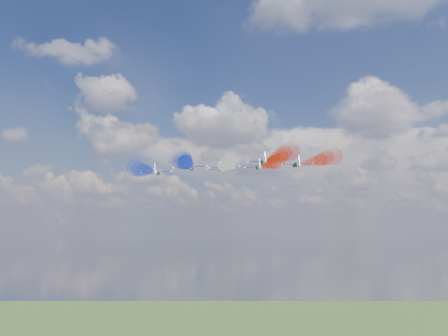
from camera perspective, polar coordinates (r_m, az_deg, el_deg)
The scene contains 16 objects.
jet_lead at distance 183.82m, azimuth -0.45°, elevation -0.18°, with size 10.12×12.64×3.37m, color black, non-canonical shape.
trail_lead at distance 157.36m, azimuth -0.22°, elevation 0.12°, with size 4.21×41.81×4.21m, color white, non-canonical shape.
jet_inner_left at distance 170.13m, azimuth -3.80°, elevation 0.02°, with size 10.12×12.64×3.37m, color black, non-canonical shape.
trail_inner_left at distance 143.68m, azimuth -4.16°, elevation 0.39°, with size 4.21×41.81×4.21m, color #1B34E9, non-canonical shape.
jet_inner_right at distance 170.69m, azimuth 4.03°, elevation 0.06°, with size 10.12×12.64×3.37m, color black, non-canonical shape.
trail_inner_right at distance 144.38m, azimuth 5.11°, elevation 0.43°, with size 4.21×41.81×4.21m, color red, non-canonical shape.
jet_outer_left at distance 159.03m, azimuth -7.82°, elevation -0.56°, with size 10.12×12.64×3.37m, color black, non-canonical shape.
trail_outer_left at distance 132.73m, azimuth -9.01°, elevation -0.27°, with size 4.21×41.81×4.21m, color #1B34E9, non-canonical shape.
jet_center_third at distance 156.23m, azimuth 0.02°, elevation 0.01°, with size 10.12×12.64×3.37m, color black, non-canonical shape.
trail_center_third at distance 129.78m, azimuth 0.40°, elevation 0.42°, with size 4.21×41.81×4.21m, color white, non-canonical shape.
jet_outer_right at distance 158.81m, azimuth 8.42°, elevation 0.35°, with size 10.12×12.64×3.37m, color black, non-canonical shape.
trail_outer_right at distance 132.85m, azimuth 10.45°, elevation 0.82°, with size 4.21×41.81×4.21m, color red, non-canonical shape.
jet_rear_left at distance 143.86m, azimuth -3.91°, elevation 0.02°, with size 10.12×12.64×3.37m, color black, non-canonical shape.
trail_rear_left at distance 117.41m, azimuth -4.38°, elevation 0.47°, with size 4.21×41.81×4.21m, color #1B34E9, non-canonical shape.
jet_rear_right at distance 145.95m, azimuth 4.62°, elevation 0.68°, with size 10.12×12.64×3.37m, color black, non-canonical shape.
trail_rear_right at distance 119.70m, azimuth 6.04°, elevation 1.27°, with size 4.21×41.81×4.21m, color red, non-canonical shape.
Camera 1 is at (66.49, -127.64, 138.38)m, focal length 39.34 mm.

